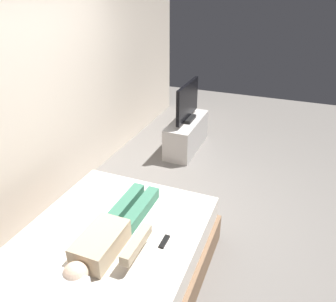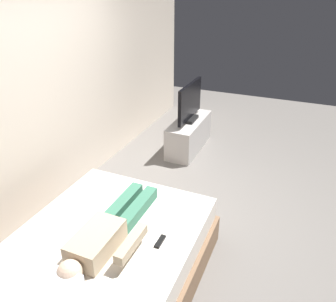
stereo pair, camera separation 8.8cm
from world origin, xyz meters
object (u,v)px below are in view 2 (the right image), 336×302
at_px(pillow, 41,300).
at_px(remote, 160,241).
at_px(person, 107,233).
at_px(bed, 103,265).
at_px(tv, 190,103).
at_px(tv_stand, 189,135).

xyz_separation_m(pillow, remote, (0.85, -0.47, -0.05)).
bearing_deg(person, bed, 115.28).
relative_size(remote, tv, 0.17).
distance_m(pillow, remote, 0.97).
bearing_deg(tv_stand, tv, 0.00).
xyz_separation_m(pillow, tv, (3.52, 0.25, 0.18)).
distance_m(bed, remote, 0.58).
xyz_separation_m(remote, tv, (2.68, 0.71, 0.24)).
bearing_deg(tv, remote, -165.06).
height_order(bed, tv_stand, bed).
bearing_deg(tv_stand, person, -173.76).
relative_size(person, tv_stand, 1.15).
xyz_separation_m(bed, remote, (0.18, -0.47, 0.29)).
bearing_deg(tv_stand, pillow, -175.98).
bearing_deg(remote, person, 110.47).
relative_size(bed, pillow, 4.12).
bearing_deg(person, tv, 6.24).
bearing_deg(tv_stand, remote, -165.06).
height_order(tv_stand, tv, tv).
distance_m(remote, tv_stand, 2.78).
xyz_separation_m(bed, person, (0.03, -0.06, 0.36)).
bearing_deg(bed, pillow, 180.00).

